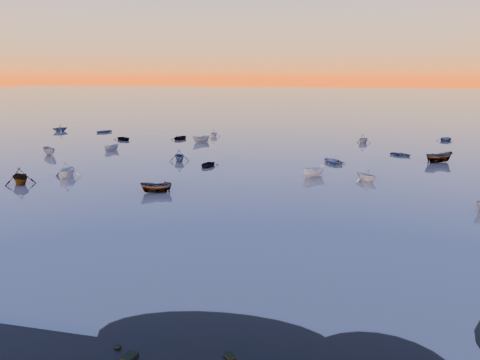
% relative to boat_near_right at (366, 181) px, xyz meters
% --- Properties ---
extents(ground, '(600.00, 600.00, 0.00)m').
position_rel_boat_near_right_xyz_m(ground, '(-14.48, 62.24, 0.00)').
color(ground, '#6C615A').
rests_on(ground, ground).
extents(mud_lobes, '(140.00, 6.00, 0.07)m').
position_rel_boat_near_right_xyz_m(mud_lobes, '(-14.48, -38.76, 0.01)').
color(mud_lobes, black).
rests_on(mud_lobes, ground).
extents(moored_fleet, '(124.00, 58.00, 1.20)m').
position_rel_boat_near_right_xyz_m(moored_fleet, '(-14.48, 15.24, 0.00)').
color(moored_fleet, white).
rests_on(moored_fleet, ground).
extents(boat_near_right, '(3.66, 3.60, 1.24)m').
position_rel_boat_near_right_xyz_m(boat_near_right, '(0.00, 0.00, 0.00)').
color(boat_near_right, white).
rests_on(boat_near_right, ground).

